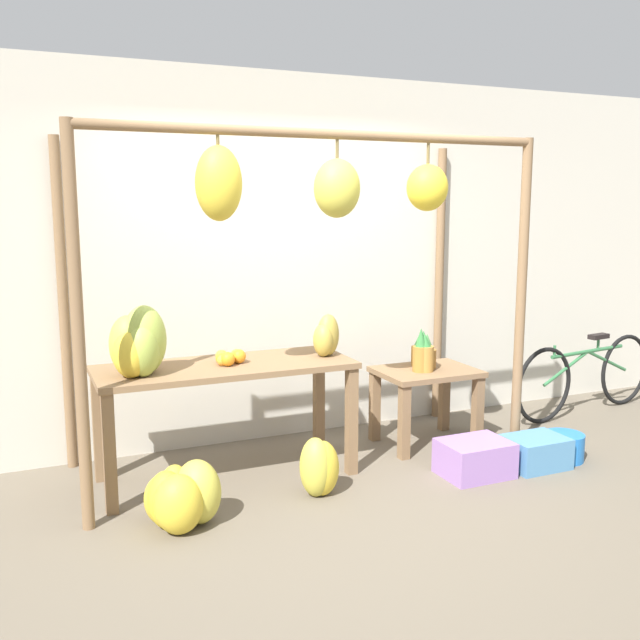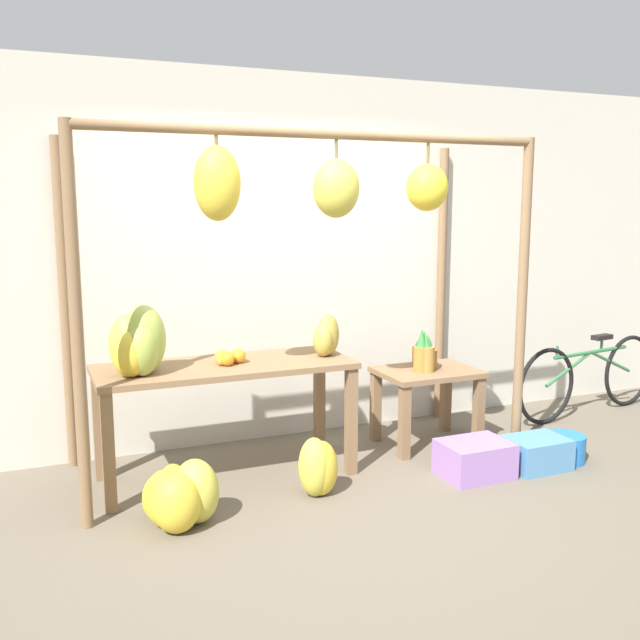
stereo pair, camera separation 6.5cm
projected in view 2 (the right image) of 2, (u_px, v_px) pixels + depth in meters
name	position (u px, v px, depth m)	size (l,w,h in m)	color
ground_plane	(351.00, 508.00, 4.33)	(20.00, 20.00, 0.00)	#665B4C
shop_wall_back	(269.00, 260.00, 5.47)	(8.00, 0.08, 2.80)	beige
stall_awning	(313.00, 226.00, 4.53)	(3.07, 1.22, 2.27)	brown
display_table_main	(225.00, 381.00, 4.73)	(1.69, 0.66, 0.78)	brown
display_table_side	(427.00, 387.00, 5.42)	(0.74, 0.55, 0.59)	brown
banana_pile_on_table	(138.00, 345.00, 4.40)	(0.45, 0.45, 0.43)	#9EB247
orange_pile	(229.00, 357.00, 4.70)	(0.20, 0.22, 0.09)	orange
pineapple_cluster	(424.00, 354.00, 5.37)	(0.23, 0.30, 0.33)	#A3702D
banana_pile_ground_left	(177.00, 497.00, 4.07)	(0.50, 0.45, 0.38)	gold
banana_pile_ground_right	(318.00, 468.00, 4.49)	(0.28, 0.25, 0.38)	gold
fruit_crate_white	(475.00, 459.00, 4.82)	(0.46, 0.36, 0.24)	#9970B7
blue_bucket	(564.00, 448.00, 5.11)	(0.29, 0.29, 0.20)	blue
parked_bicycle	(590.00, 376.00, 6.20)	(1.72, 0.29, 0.70)	black
papaya_pile	(326.00, 337.00, 4.92)	(0.23, 0.21, 0.29)	#B2993D
fruit_crate_purple	(536.00, 453.00, 4.97)	(0.41, 0.32, 0.22)	#4C84B2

